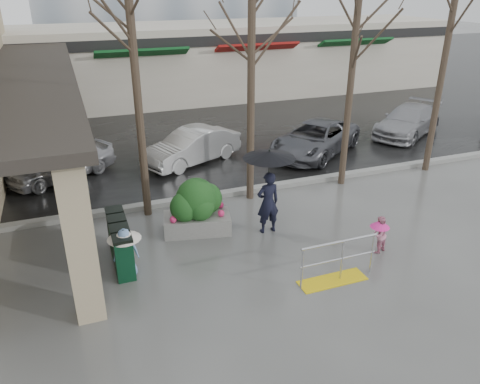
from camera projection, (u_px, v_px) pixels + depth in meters
ground at (259, 264)px, 11.21m from camera, size 120.00×120.00×0.00m
street_asphalt at (127, 87)px, 29.96m from camera, size 120.00×36.00×0.01m
curb at (210, 196)px, 14.59m from camera, size 120.00×0.30×0.15m
canopy_slab at (27, 69)px, 14.99m from camera, size 2.80×18.00×0.25m
pillar_front at (80, 240)px, 8.81m from camera, size 0.55×0.55×3.50m
pillar_back at (67, 140)px, 14.35m from camera, size 0.55×0.55×3.50m
storefront_row at (169, 62)px, 26.33m from camera, size 34.00×6.74×4.00m
handrail at (336, 266)px, 10.46m from camera, size 1.90×0.50×1.03m
tree_west at (132, 31)px, 11.54m from camera, size 3.20×3.20×6.80m
tree_midwest at (252, 21)px, 12.50m from camera, size 3.20×3.20×7.00m
tree_mideast at (356, 31)px, 13.71m from camera, size 3.20×3.20×6.50m
tree_east at (453, 9)px, 14.62m from camera, size 3.20×3.20×7.20m
woman at (268, 183)px, 12.10m from camera, size 1.36×1.36×2.34m
child_pink at (379, 232)px, 11.53m from camera, size 0.56×0.49×0.97m
child_blue at (125, 248)px, 10.50m from camera, size 0.77×0.77×1.19m
planter at (197, 207)px, 12.40m from camera, size 1.91×1.23×1.54m
news_boxes at (120, 242)px, 11.12m from camera, size 0.44×1.92×1.07m
car_a at (60, 161)px, 15.87m from camera, size 3.95×3.11×1.26m
car_b at (192, 146)px, 17.23m from camera, size 4.03×2.80×1.26m
car_c at (315, 138)px, 18.11m from camera, size 4.92×4.29×1.26m
car_d at (408, 121)px, 20.40m from camera, size 4.63×3.73×1.26m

